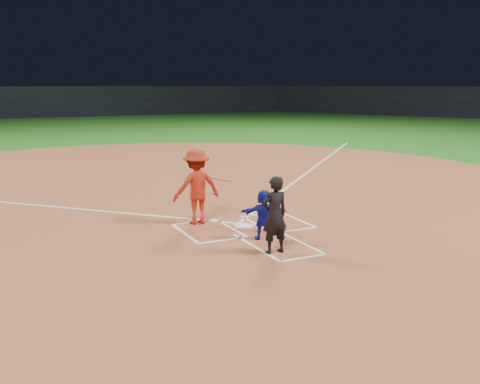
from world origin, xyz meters
name	(u,v)px	position (x,y,z in m)	size (l,w,h in m)	color
ground	(244,227)	(0.00, 0.00, 0.00)	(120.00, 120.00, 0.00)	#1B5715
home_plate_dirt	(169,186)	(0.00, 6.00, 0.01)	(28.00, 28.00, 0.01)	brown
stadium_wall_far	(40,102)	(0.00, 48.00, 1.60)	(80.00, 1.20, 3.20)	black
home_plate	(244,226)	(0.00, 0.00, 0.02)	(0.60, 0.60, 0.02)	white
catcher	(264,214)	(-0.08, -1.22, 0.60)	(1.09, 0.35, 1.18)	#121796
umpire	(275,215)	(-0.38, -2.24, 0.85)	(0.61, 0.40, 1.67)	black
chalk_markings	(175,189)	(0.00, 5.29, 0.01)	(28.35, 17.32, 0.01)	white
batter_at_plate	(197,186)	(-0.96, 0.79, 0.98)	(1.63, 0.76, 1.94)	#A62112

